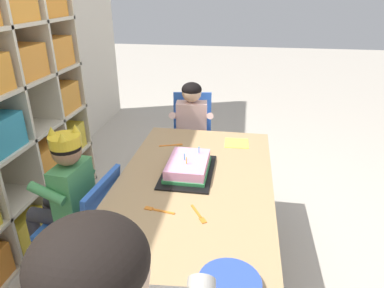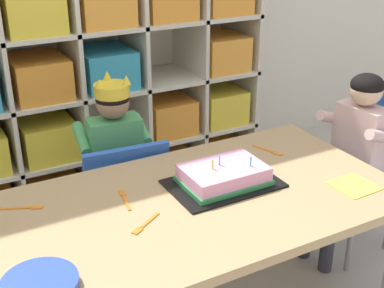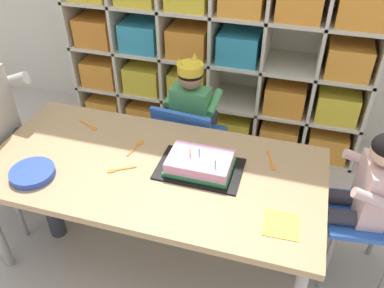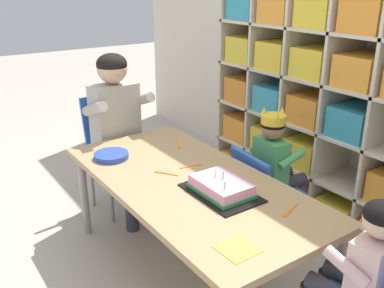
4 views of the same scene
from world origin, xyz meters
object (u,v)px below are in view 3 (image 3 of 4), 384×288
Objects in this scene: fork_by_napkin at (89,126)px; fork_beside_plate_stack at (271,162)px; child_with_crown at (193,106)px; paper_plate_stack at (32,173)px; classroom_chair_guest_side at (380,213)px; activity_table at (153,175)px; fork_near_child_seat at (136,147)px; fork_at_table_front_edge at (120,169)px; guest_at_table_side at (360,192)px; classroom_chair_blue at (187,137)px; birthday_cake_on_tray at (200,164)px.

fork_beside_plate_stack is (0.94, -0.03, 0.00)m from fork_by_napkin.
child_with_crown is 0.95m from paper_plate_stack.
classroom_chair_guest_side is at bearing -112.77° from fork_beside_plate_stack.
fork_beside_plate_stack is (-0.50, 0.03, 0.15)m from classroom_chair_guest_side.
activity_table is 0.60m from child_with_crown.
fork_at_table_front_edge is (-0.01, -0.17, 0.00)m from fork_near_child_seat.
activity_table is 0.54m from fork_beside_plate_stack.
classroom_chair_guest_side is at bearing 8.56° from activity_table.
paper_plate_stack is 1.06m from fork_beside_plate_stack.
fork_at_table_front_edge is 0.40m from fork_by_napkin.
fork_near_child_seat is (0.35, 0.32, -0.01)m from paper_plate_stack.
activity_table is 11.37× the size of fork_beside_plate_stack.
guest_at_table_side is (0.88, -0.47, -0.00)m from child_with_crown.
paper_plate_stack is at bearing -38.16° from fork_near_child_seat.
classroom_chair_guest_side reaches higher than classroom_chair_blue.
fork_beside_plate_stack is (0.99, 0.39, -0.01)m from paper_plate_stack.
fork_beside_plate_stack is (0.49, -0.42, 0.04)m from child_with_crown.
fork_by_napkin is (-1.44, 0.06, 0.15)m from classroom_chair_guest_side.
paper_plate_stack is 1.46× the size of fork_near_child_seat.
guest_at_table_side is (-0.11, -0.01, 0.11)m from classroom_chair_guest_side.
classroom_chair_blue is 0.85× the size of classroom_chair_guest_side.
classroom_chair_blue is 4.67× the size of fork_by_napkin.
birthday_cake_on_tray is at bearing 96.67° from fork_beside_plate_stack.
fork_beside_plate_stack is at bearing 25.52° from birthday_cake_on_tray.
guest_at_table_side is 0.70m from birthday_cake_on_tray.
guest_at_table_side is at bearing 13.87° from paper_plate_stack.
guest_at_table_side is 0.40m from fork_beside_plate_stack.
classroom_chair_guest_side is at bearing -158.37° from fork_by_napkin.
fork_by_napkin is (0.05, 0.42, -0.01)m from paper_plate_stack.
classroom_chair_guest_side reaches higher than fork_at_table_front_edge.
classroom_chair_blue reaches higher than paper_plate_stack.
classroom_chair_guest_side is 1.54m from paper_plate_stack.
fork_beside_plate_stack is (0.64, 0.25, 0.00)m from fork_at_table_front_edge.
fork_near_child_seat is at bearing -95.33° from classroom_chair_guest_side.
guest_at_table_side reaches higher than birthday_cake_on_tray.
activity_table is at bearing -88.53° from guest_at_table_side.
guest_at_table_side is at bearing 157.26° from child_with_crown.
fork_beside_plate_stack is at bearing -101.16° from classroom_chair_guest_side.
child_with_crown is 0.65m from fork_beside_plate_stack.
birthday_cake_on_tray is at bearing 11.75° from activity_table.
classroom_chair_guest_side is at bearing -21.32° from fork_at_table_front_edge.
birthday_cake_on_tray is (0.21, 0.04, 0.08)m from activity_table.
child_with_crown is 2.26× the size of birthday_cake_on_tray.
fork_near_child_seat is 1.02× the size of fork_by_napkin.
classroom_chair_blue is at bearing 89.28° from activity_table.
paper_plate_stack reaches higher than fork_at_table_front_edge.
fork_by_napkin is at bearing 69.50° from fork_beside_plate_stack.
activity_table is 2.14× the size of classroom_chair_guest_side.
fork_beside_plate_stack is (0.30, 0.14, -0.03)m from birthday_cake_on_tray.
paper_plate_stack is at bearing 63.47° from child_with_crown.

